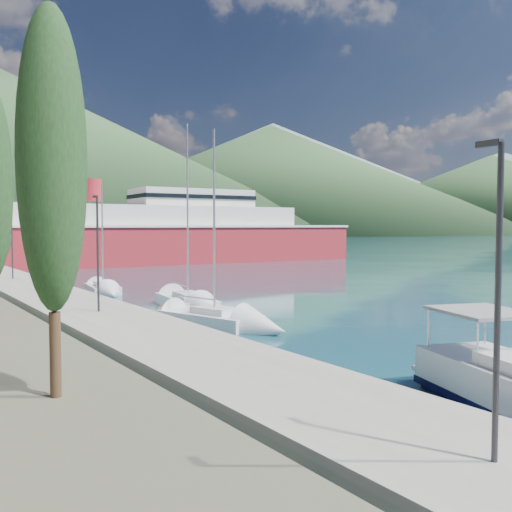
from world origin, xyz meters
TOP-DOWN VIEW (x-y plane):
  - quay at (-9.00, 26.00)m, footprint 5.00×88.00m
  - hills_far at (138.59, 618.73)m, footprint 1480.00×900.00m
  - hills_near at (98.04, 372.50)m, footprint 1010.00×520.00m
  - lamp_posts at (-9.00, 15.14)m, footprint 0.15×45.61m
  - sailboat_near at (-3.50, 10.55)m, footprint 4.58×8.11m
  - sailboat_mid at (-2.31, 17.01)m, footprint 3.51×9.00m
  - sailboat_far at (-4.02, 28.53)m, footprint 2.88×6.63m
  - ferry at (14.41, 61.60)m, footprint 61.77×15.79m

SIDE VIEW (x-z plane):
  - sailboat_far at x=-4.02m, z-range -4.44..4.98m
  - sailboat_near at x=-3.50m, z-range -5.28..5.89m
  - sailboat_mid at x=-2.31m, z-range -6.00..6.61m
  - quay at x=-9.00m, z-range 0.00..0.80m
  - ferry at x=14.41m, z-range -2.38..9.78m
  - lamp_posts at x=-9.00m, z-range 1.05..7.11m
  - hills_near at x=98.04m, z-range -8.32..106.68m
  - hills_far at x=138.59m, z-range -12.61..167.39m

